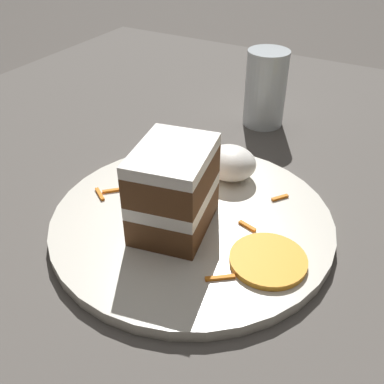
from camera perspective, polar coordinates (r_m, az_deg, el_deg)
The scene contains 8 objects.
ground_plane at distance 0.53m, azimuth 3.38°, elevation -4.85°, with size 6.00×6.00×0.00m, color #4C4742.
dining_table at distance 0.52m, azimuth 3.44°, elevation -3.43°, with size 1.11×1.12×0.03m, color #56514C.
plate at distance 0.48m, azimuth 0.00°, elevation -3.70°, with size 0.30×0.30×0.01m, color silver.
cake_slice at distance 0.44m, azimuth -2.37°, elevation 0.35°, with size 0.09×0.10×0.09m.
cream_dollop at distance 0.53m, azimuth 4.85°, elevation 3.72°, with size 0.06×0.06×0.04m, color white.
orange_garnish at distance 0.43m, azimuth 9.64°, elevation -8.53°, with size 0.07×0.07×0.01m, color orange.
carrot_shreds_scatter at distance 0.49m, azimuth -2.75°, elevation -1.57°, with size 0.20×0.16×0.00m.
drinking_glass at distance 0.68m, azimuth 9.26°, elevation 12.25°, with size 0.06×0.06×0.11m.
Camera 1 is at (0.17, -0.37, 0.34)m, focal length 42.00 mm.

